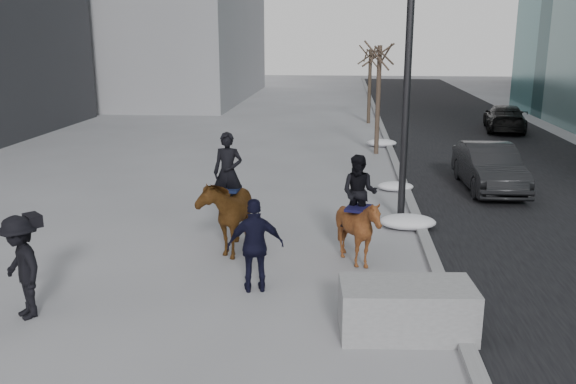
# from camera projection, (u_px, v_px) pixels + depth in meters

# --- Properties ---
(ground) EXTENTS (120.00, 120.00, 0.00)m
(ground) POSITION_uv_depth(u_px,v_px,m) (282.00, 284.00, 11.54)
(ground) COLOR gray
(ground) RESTS_ON ground
(road) EXTENTS (8.00, 90.00, 0.01)m
(road) POSITION_uv_depth(u_px,v_px,m) (518.00, 174.00, 20.55)
(road) COLOR black
(road) RESTS_ON ground
(curb) EXTENTS (0.25, 90.00, 0.12)m
(curb) POSITION_uv_depth(u_px,v_px,m) (398.00, 170.00, 20.89)
(curb) COLOR gray
(curb) RESTS_ON ground
(planter) EXTENTS (2.15, 1.19, 0.83)m
(planter) POSITION_uv_depth(u_px,v_px,m) (406.00, 309.00, 9.55)
(planter) COLOR gray
(planter) RESTS_ON ground
(car_near) EXTENTS (1.57, 4.23, 1.38)m
(car_near) POSITION_uv_depth(u_px,v_px,m) (489.00, 167.00, 18.40)
(car_near) COLOR black
(car_near) RESTS_ON ground
(car_far) EXTENTS (2.45, 4.63, 1.28)m
(car_far) POSITION_uv_depth(u_px,v_px,m) (505.00, 118.00, 29.60)
(car_far) COLOR black
(car_far) RESTS_ON ground
(tree_near) EXTENTS (1.20, 1.20, 4.65)m
(tree_near) POSITION_uv_depth(u_px,v_px,m) (378.00, 95.00, 23.53)
(tree_near) COLOR #382C21
(tree_near) RESTS_ON ground
(tree_far) EXTENTS (1.20, 1.20, 4.26)m
(tree_far) POSITION_uv_depth(u_px,v_px,m) (370.00, 83.00, 31.80)
(tree_far) COLOR #32281D
(tree_far) RESTS_ON ground
(mounted_left) EXTENTS (1.02, 2.03, 2.57)m
(mounted_left) POSITION_uv_depth(u_px,v_px,m) (228.00, 207.00, 13.24)
(mounted_left) COLOR #46260E
(mounted_left) RESTS_ON ground
(mounted_right) EXTENTS (1.50, 1.61, 2.27)m
(mounted_right) POSITION_uv_depth(u_px,v_px,m) (359.00, 222.00, 12.33)
(mounted_right) COLOR #4C210F
(mounted_right) RESTS_ON ground
(feeder) EXTENTS (1.10, 0.96, 1.75)m
(feeder) POSITION_uv_depth(u_px,v_px,m) (256.00, 246.00, 11.05)
(feeder) COLOR black
(feeder) RESTS_ON ground
(camera_crew) EXTENTS (1.27, 1.25, 1.75)m
(camera_crew) POSITION_uv_depth(u_px,v_px,m) (21.00, 267.00, 10.01)
(camera_crew) COLOR black
(camera_crew) RESTS_ON ground
(lamppost) EXTENTS (0.25, 0.80, 9.09)m
(lamppost) POSITION_uv_depth(u_px,v_px,m) (410.00, 17.00, 14.36)
(lamppost) COLOR black
(lamppost) RESTS_ON ground
(snow_piles) EXTENTS (1.36, 16.94, 0.35)m
(snow_piles) POSITION_uv_depth(u_px,v_px,m) (398.00, 194.00, 17.43)
(snow_piles) COLOR silver
(snow_piles) RESTS_ON ground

